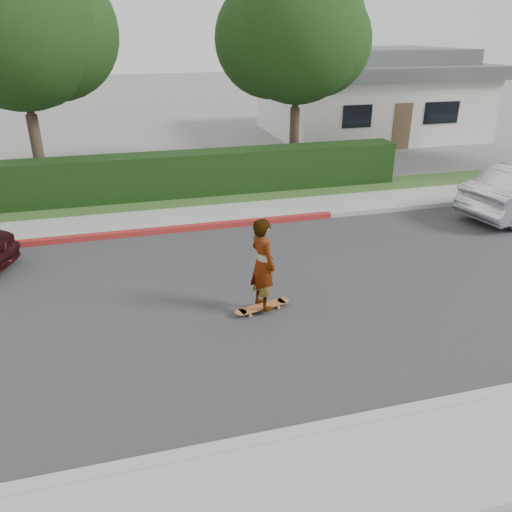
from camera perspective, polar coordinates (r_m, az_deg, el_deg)
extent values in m
plane|color=slate|center=(11.42, 11.68, -2.90)|extent=(120.00, 120.00, 0.00)
cube|color=#2D2D30|center=(11.42, 11.68, -2.88)|extent=(60.00, 8.00, 0.01)
cube|color=#9E9E99|center=(8.53, 24.06, -14.61)|extent=(60.00, 0.20, 0.15)
cube|color=#9E9E99|center=(14.84, 4.87, 4.37)|extent=(60.00, 0.20, 0.15)
cube|color=maroon|center=(14.05, -14.76, 2.45)|extent=(12.00, 0.21, 0.15)
cube|color=gray|center=(15.65, 3.77, 5.42)|extent=(60.00, 1.60, 0.12)
cube|color=#2D4C1E|center=(17.10, 2.07, 7.09)|extent=(60.00, 1.60, 0.10)
cube|color=black|center=(16.88, -8.42, 9.09)|extent=(15.00, 1.00, 1.50)
cylinder|color=#33261C|center=(18.11, -23.57, 10.35)|extent=(0.36, 0.36, 2.70)
cylinder|color=#33261C|center=(17.80, -24.69, 16.64)|extent=(0.24, 0.24, 2.25)
sphere|color=black|center=(17.71, -25.93, 23.07)|extent=(5.20, 5.20, 5.20)
sphere|color=black|center=(17.89, -22.54, 22.63)|extent=(4.16, 4.16, 4.16)
cylinder|color=#33261C|center=(19.46, 4.37, 12.87)|extent=(0.36, 0.36, 2.52)
cylinder|color=#33261C|center=(19.17, 4.55, 18.41)|extent=(0.24, 0.24, 2.10)
sphere|color=black|center=(19.07, 4.76, 24.06)|extent=(4.80, 4.80, 4.80)
sphere|color=black|center=(19.20, 1.85, 23.53)|extent=(4.08, 4.08, 4.08)
sphere|color=black|center=(19.67, 7.10, 23.10)|extent=(3.84, 3.84, 3.84)
cube|color=beige|center=(28.32, 12.60, 16.51)|extent=(10.00, 8.00, 3.00)
cube|color=#4C4C51|center=(28.14, 12.96, 20.13)|extent=(10.60, 8.60, 0.60)
cube|color=#4C4C51|center=(28.11, 13.08, 21.35)|extent=(8.40, 6.40, 0.80)
cube|color=black|center=(23.64, 11.50, 15.37)|extent=(1.40, 0.06, 1.00)
cube|color=black|center=(25.80, 20.44, 15.10)|extent=(1.80, 0.06, 1.00)
cube|color=brown|center=(24.81, 16.32, 14.02)|extent=(0.90, 0.06, 2.10)
cylinder|color=#BB6333|center=(9.84, -0.66, -6.82)|extent=(0.07, 0.05, 0.06)
cylinder|color=#BB6333|center=(9.98, -1.15, -6.33)|extent=(0.07, 0.05, 0.06)
cylinder|color=#BB6333|center=(10.12, 2.60, -5.90)|extent=(0.07, 0.05, 0.06)
cylinder|color=#BB6333|center=(10.25, 2.08, -5.45)|extent=(0.07, 0.05, 0.06)
cube|color=silver|center=(9.89, -0.91, -6.35)|extent=(0.10, 0.20, 0.03)
cube|color=silver|center=(10.16, 2.34, -5.45)|extent=(0.10, 0.20, 0.03)
cube|color=brown|center=(10.01, 0.74, -5.77)|extent=(1.00, 0.46, 0.02)
cylinder|color=brown|center=(9.82, -1.75, -6.45)|extent=(0.29, 0.29, 0.02)
cylinder|color=brown|center=(10.22, 3.13, -5.11)|extent=(0.29, 0.29, 0.02)
imported|color=white|center=(9.57, 0.77, -0.93)|extent=(0.62, 0.77, 1.85)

